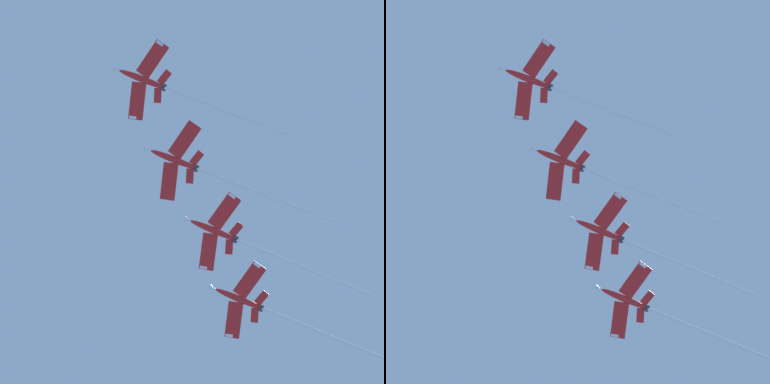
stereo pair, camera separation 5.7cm
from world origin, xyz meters
The scene contains 4 objects.
jet_lead centered at (16.72, 3.74, 162.95)m, with size 38.31×29.22×8.82m.
jet_second centered at (13.69, -16.12, 159.34)m, with size 41.17×30.85×8.88m.
jet_third centered at (8.52, -34.29, 157.34)m, with size 39.98×30.49×9.48m.
jet_fourth centered at (5.70, -51.82, 155.70)m, with size 38.33×28.88×9.28m.
Camera 2 is at (12.20, 2.69, 1.91)m, focal length 62.56 mm.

